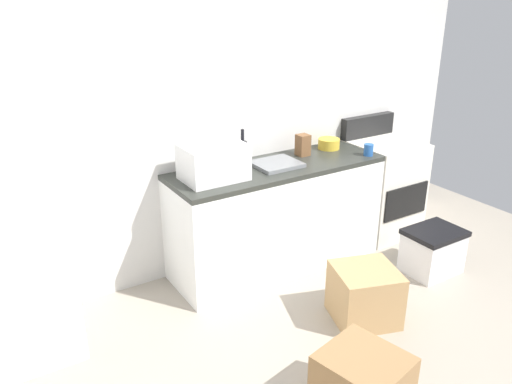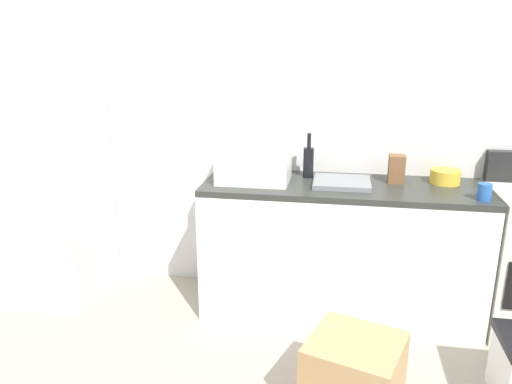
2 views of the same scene
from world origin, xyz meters
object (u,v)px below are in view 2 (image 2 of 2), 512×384
(coffee_mug, at_px, (484,192))
(microwave, at_px, (254,161))
(knife_block, at_px, (396,169))
(cardboard_box_large, at_px, (354,376))
(mixing_bowl, at_px, (445,177))
(wine_bottle, at_px, (308,161))
(refrigerator, at_px, (46,181))

(coffee_mug, bearing_deg, microwave, 172.26)
(knife_block, distance_m, cardboard_box_large, 1.38)
(mixing_bowl, bearing_deg, wine_bottle, 179.60)
(knife_block, height_order, mixing_bowl, knife_block)
(refrigerator, bearing_deg, knife_block, 3.76)
(wine_bottle, relative_size, cardboard_box_large, 0.69)
(coffee_mug, xyz_separation_m, mixing_bowl, (-0.16, 0.34, -0.00))
(refrigerator, height_order, knife_block, refrigerator)
(wine_bottle, distance_m, mixing_bowl, 0.88)
(wine_bottle, height_order, knife_block, wine_bottle)
(coffee_mug, bearing_deg, wine_bottle, 161.80)
(mixing_bowl, bearing_deg, cardboard_box_large, -116.25)
(coffee_mug, height_order, mixing_bowl, coffee_mug)
(microwave, relative_size, coffee_mug, 4.60)
(microwave, xyz_separation_m, coffee_mug, (1.38, -0.19, -0.09))
(refrigerator, distance_m, knife_block, 2.39)
(coffee_mug, bearing_deg, knife_block, 147.02)
(mixing_bowl, relative_size, cardboard_box_large, 0.44)
(mixing_bowl, bearing_deg, coffee_mug, -65.01)
(refrigerator, xyz_separation_m, knife_block, (2.38, 0.16, 0.15))
(mixing_bowl, bearing_deg, microwave, -173.13)
(mixing_bowl, height_order, cardboard_box_large, mixing_bowl)
(refrigerator, height_order, mixing_bowl, refrigerator)
(refrigerator, distance_m, microwave, 1.48)
(coffee_mug, height_order, knife_block, knife_block)
(microwave, height_order, wine_bottle, wine_bottle)
(microwave, relative_size, mixing_bowl, 2.42)
(knife_block, relative_size, mixing_bowl, 0.95)
(wine_bottle, bearing_deg, mixing_bowl, -0.40)
(cardboard_box_large, bearing_deg, mixing_bowl, 63.75)
(refrigerator, xyz_separation_m, coffee_mug, (2.85, -0.15, 0.11))
(wine_bottle, height_order, cardboard_box_large, wine_bottle)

